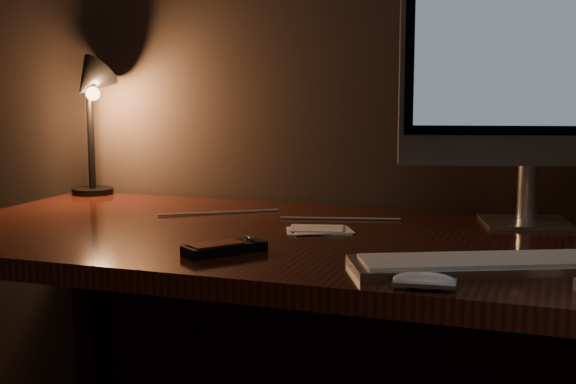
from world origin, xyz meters
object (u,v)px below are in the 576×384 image
(monitor, at_px, (532,63))
(desk_lamp, at_px, (91,101))
(keyboard, at_px, (498,263))
(mouse, at_px, (424,283))
(media_remote, at_px, (225,248))
(desk, at_px, (326,289))

(monitor, relative_size, desk_lamp, 1.55)
(keyboard, relative_size, desk_lamp, 1.31)
(desk_lamp, bearing_deg, mouse, -31.04)
(keyboard, xyz_separation_m, mouse, (-0.09, -0.17, -0.00))
(monitor, distance_m, keyboard, 0.54)
(keyboard, bearing_deg, media_remote, 160.65)
(desk, distance_m, media_remote, 0.33)
(desk_lamp, bearing_deg, monitor, -0.45)
(keyboard, relative_size, media_remote, 3.18)
(desk, bearing_deg, mouse, -56.03)
(desk, relative_size, keyboard, 3.33)
(mouse, bearing_deg, keyboard, 54.33)
(desk, relative_size, mouse, 17.26)
(desk, distance_m, mouse, 0.51)
(desk, relative_size, media_remote, 10.58)
(mouse, relative_size, media_remote, 0.61)
(mouse, bearing_deg, media_remote, 154.93)
(keyboard, height_order, mouse, same)
(keyboard, distance_m, media_remote, 0.47)
(mouse, xyz_separation_m, desk_lamp, (-0.98, 0.64, 0.24))
(mouse, bearing_deg, monitor, 72.39)
(desk, height_order, keyboard, keyboard)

